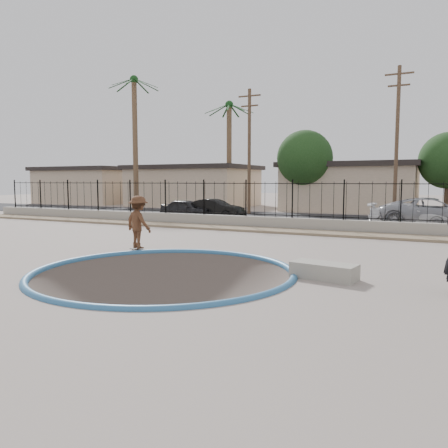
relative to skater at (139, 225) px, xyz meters
name	(u,v)px	position (x,y,z in m)	size (l,w,h in m)	color
ground	(301,247)	(2.80, 10.40, -2.01)	(120.00, 120.00, 2.20)	gray
bowl_pit	(164,272)	(2.80, -2.60, -0.91)	(6.84, 6.84, 1.80)	#463D36
coping_ring	(164,272)	(2.80, -2.60, -0.91)	(7.04, 7.04, 0.20)	#2E6797
rock_strip	(285,231)	(2.80, 7.60, -0.86)	(42.00, 1.60, 0.11)	tan
retaining_wall	(292,224)	(2.80, 8.70, -0.61)	(42.00, 0.45, 0.60)	#A09A8C
fence	(292,200)	(2.80, 8.70, 0.59)	(40.00, 0.04, 1.80)	black
street	(324,219)	(2.80, 15.40, -0.89)	(90.00, 8.00, 0.04)	black
house_west_far	(92,185)	(-25.20, 24.90, 1.06)	(10.60, 8.60, 3.90)	tan
house_west	(194,185)	(-12.20, 24.90, 1.06)	(11.60, 8.60, 3.90)	tan
house_center	(351,186)	(2.80, 24.90, 1.06)	(10.60, 8.60, 3.90)	tan
palm_left	(135,116)	(-14.20, 18.40, 7.04)	(2.30, 2.30, 11.30)	brown
palm_mid	(229,131)	(-7.20, 22.40, 5.77)	(2.30, 2.30, 9.30)	brown
utility_pole_left	(249,149)	(-3.20, 17.40, 3.79)	(1.70, 0.24, 9.00)	#473323
utility_pole_mid	(397,140)	(6.80, 17.40, 4.04)	(1.70, 0.24, 9.50)	#473323
street_tree_left	(305,158)	(-0.20, 21.40, 3.28)	(4.32, 4.32, 6.36)	#473323
street_tree_mid	(448,161)	(9.80, 22.40, 2.92)	(3.96, 3.96, 5.83)	#473323
skater	(139,225)	(0.00, 0.00, 0.00)	(1.18, 0.68, 1.82)	brown
skateboard	(139,249)	(0.00, 0.00, -0.86)	(0.81, 0.36, 0.07)	black
concrete_ledge	(324,271)	(6.80, -1.47, -0.71)	(1.60, 0.70, 0.40)	gray
car_a	(187,209)	(-5.11, 11.80, -0.27)	(1.44, 3.59, 1.22)	black
car_b	(215,209)	(-3.36, 12.24, -0.25)	(1.32, 3.78, 1.24)	black
car_c	(410,215)	(7.97, 12.98, -0.27)	(1.70, 4.19, 1.22)	white
car_d	(433,212)	(9.06, 13.40, -0.12)	(2.50, 5.41, 1.50)	#9A9CA3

